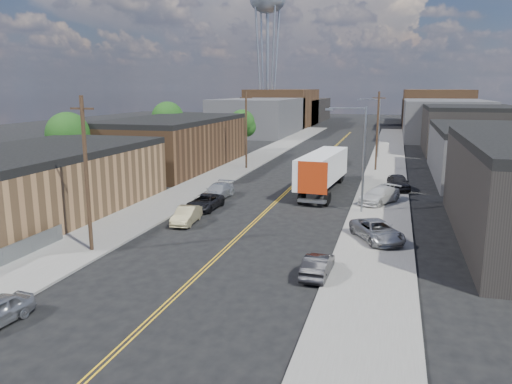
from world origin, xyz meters
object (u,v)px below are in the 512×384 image
Objects in this scene: car_left_d at (218,191)px; car_left_b at (186,215)px; car_right_lot_a at (377,231)px; car_right_lot_b at (379,195)px; car_left_c at (205,202)px; car_ahead_truck at (337,159)px; water_tower at (268,5)px; car_right_oncoming at (318,265)px; semi_truck at (325,168)px; car_right_lot_c at (399,182)px.

car_left_b is at bearing -83.42° from car_left_d.
car_right_lot_a is 11.70m from car_right_lot_b.
car_left_c is 0.98× the size of car_ahead_truck.
car_left_c is (16.71, -87.27, -29.99)m from water_tower.
car_left_c is at bearing 130.89° from car_right_lot_a.
car_ahead_truck is (-6.58, 24.58, -0.21)m from car_right_lot_b.
car_ahead_truck is at bearing -83.01° from car_right_oncoming.
car_ahead_truck reaches higher than car_left_c.
car_left_d is (16.27, -82.72, -29.93)m from water_tower.
car_right_lot_a is (14.56, -0.98, 0.17)m from car_left_b.
car_left_d is (-0.73, 9.28, 0.05)m from car_left_b.
car_ahead_truck is at bearing 132.97° from car_right_lot_b.
semi_truck is 18.06m from car_left_b.
car_left_d is at bearing -113.09° from car_ahead_truck.
car_right_oncoming is (11.89, -13.09, -0.02)m from car_left_c.
car_right_lot_a is at bearing -65.27° from semi_truck.
car_left_b and car_ahead_truck have the same top height.
car_left_d is at bearing -139.87° from semi_truck.
car_right_lot_b is at bearing -36.44° from semi_truck.
car_left_b is 9.31m from car_left_d.
water_tower is 93.78m from car_left_c.
car_left_b is 0.86× the size of car_left_c.
car_left_b is 23.72m from car_right_lot_c.
car_ahead_truck is at bearing 76.48° from car_left_c.
car_right_lot_c is (16.00, 17.50, 0.26)m from car_left_b.
car_right_lot_c is (1.68, 6.79, 0.05)m from car_right_lot_b.
car_left_b is 1.04× the size of car_right_oncoming.
car_right_oncoming is 0.85× the size of car_right_lot_c.
water_tower reaches higher than car_right_oncoming.
car_left_d is 18.42m from car_right_lot_a.
car_right_lot_c is at bearing -97.71° from car_right_oncoming.
car_right_oncoming is at bearing -89.99° from car_ahead_truck.
car_left_d is at bearing 118.08° from car_right_lot_a.
car_left_b reaches higher than car_right_oncoming.
car_left_b is 0.82× the size of car_left_d.
semi_truck is 7.81m from car_right_lot_b.
car_right_lot_c is at bearing 18.01° from semi_truck.
car_left_c is at bearing -45.81° from car_right_oncoming.
car_right_lot_c reaches higher than car_left_c.
car_right_lot_b is (-0.24, 11.70, 0.04)m from car_right_lot_a.
car_right_oncoming is at bearing -40.97° from car_left_b.
car_ahead_truck is (7.74, 35.29, -0.00)m from car_left_b.
water_tower is 8.02× the size of car_right_lot_c.
water_tower reaches higher than semi_truck.
car_right_lot_b is at bearing -96.18° from car_right_oncoming.
car_right_lot_b is at bearing -114.85° from car_right_lot_c.
car_left_c is 1.21× the size of car_right_oncoming.
car_right_oncoming is at bearing -110.62° from car_right_lot_c.
water_tower is at bearing 80.67° from car_right_lot_a.
car_left_b is 17.89m from car_right_lot_b.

